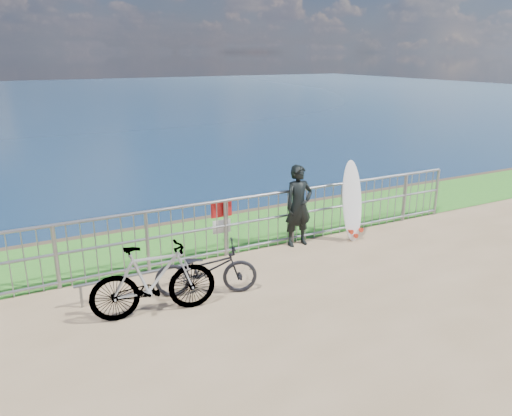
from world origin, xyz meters
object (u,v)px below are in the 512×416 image
bicycle_near (206,269)px  bicycle_far (154,280)px  surfer (299,206)px  surfboard (352,204)px

bicycle_near → bicycle_far: bicycle_far is taller
surfer → surfboard: size_ratio=0.99×
surfboard → bicycle_near: surfboard is taller
bicycle_near → surfer: bearing=-46.0°
bicycle_near → bicycle_far: (-0.92, -0.25, 0.13)m
surfer → bicycle_far: bearing=-157.0°
surfer → bicycle_far: 3.67m
surfer → bicycle_far: size_ratio=0.89×
surfboard → bicycle_near: (-3.60, -0.91, -0.34)m
surfer → bicycle_near: 2.75m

